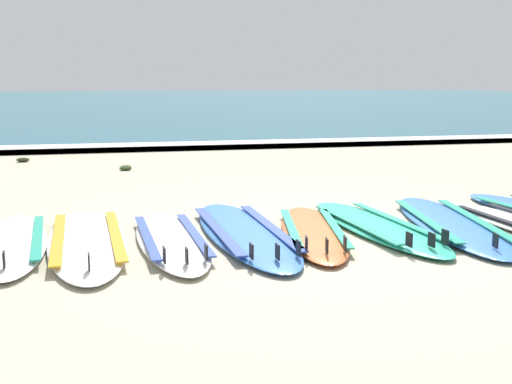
{
  "coord_description": "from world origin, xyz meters",
  "views": [
    {
      "loc": [
        -1.82,
        -5.19,
        1.34
      ],
      "look_at": [
        -0.39,
        0.84,
        0.25
      ],
      "focal_mm": 45.14,
      "sensor_mm": 36.0,
      "label": 1
    }
  ],
  "objects_px": {
    "surfboard_4": "(244,232)",
    "surfboard_7": "(450,223)",
    "surfboard_1": "(12,242)",
    "surfboard_3": "(171,239)",
    "surfboard_6": "(376,226)",
    "surfboard_5": "(313,231)",
    "surfboard_2": "(87,240)"
  },
  "relations": [
    {
      "from": "surfboard_1",
      "to": "surfboard_3",
      "type": "distance_m",
      "value": 1.28
    },
    {
      "from": "surfboard_2",
      "to": "surfboard_4",
      "type": "height_order",
      "value": "same"
    },
    {
      "from": "surfboard_1",
      "to": "surfboard_4",
      "type": "bearing_deg",
      "value": -2.51
    },
    {
      "from": "surfboard_1",
      "to": "surfboard_5",
      "type": "distance_m",
      "value": 2.5
    },
    {
      "from": "surfboard_1",
      "to": "surfboard_7",
      "type": "distance_m",
      "value": 3.83
    },
    {
      "from": "surfboard_2",
      "to": "surfboard_3",
      "type": "height_order",
      "value": "same"
    },
    {
      "from": "surfboard_6",
      "to": "surfboard_7",
      "type": "relative_size",
      "value": 0.89
    },
    {
      "from": "surfboard_7",
      "to": "surfboard_6",
      "type": "bearing_deg",
      "value": 176.07
    },
    {
      "from": "surfboard_4",
      "to": "surfboard_7",
      "type": "bearing_deg",
      "value": -2.76
    },
    {
      "from": "surfboard_1",
      "to": "surfboard_4",
      "type": "relative_size",
      "value": 0.87
    },
    {
      "from": "surfboard_7",
      "to": "surfboard_3",
      "type": "bearing_deg",
      "value": -179.44
    },
    {
      "from": "surfboard_3",
      "to": "surfboard_4",
      "type": "relative_size",
      "value": 0.84
    },
    {
      "from": "surfboard_3",
      "to": "surfboard_2",
      "type": "bearing_deg",
      "value": 168.33
    },
    {
      "from": "surfboard_3",
      "to": "surfboard_6",
      "type": "distance_m",
      "value": 1.85
    },
    {
      "from": "surfboard_5",
      "to": "surfboard_7",
      "type": "height_order",
      "value": "same"
    },
    {
      "from": "surfboard_5",
      "to": "surfboard_7",
      "type": "bearing_deg",
      "value": 1.1
    },
    {
      "from": "surfboard_1",
      "to": "surfboard_4",
      "type": "xyz_separation_m",
      "value": [
        1.91,
        -0.08,
        0.0
      ]
    },
    {
      "from": "surfboard_4",
      "to": "surfboard_5",
      "type": "relative_size",
      "value": 1.19
    },
    {
      "from": "surfboard_2",
      "to": "surfboard_1",
      "type": "bearing_deg",
      "value": 173.98
    },
    {
      "from": "surfboard_3",
      "to": "surfboard_6",
      "type": "relative_size",
      "value": 0.93
    },
    {
      "from": "surfboard_5",
      "to": "surfboard_7",
      "type": "relative_size",
      "value": 0.83
    },
    {
      "from": "surfboard_3",
      "to": "surfboard_4",
      "type": "distance_m",
      "value": 0.65
    },
    {
      "from": "surfboard_3",
      "to": "surfboard_5",
      "type": "xyz_separation_m",
      "value": [
        1.23,
        -0.0,
        0.0
      ]
    },
    {
      "from": "surfboard_1",
      "to": "surfboard_2",
      "type": "distance_m",
      "value": 0.6
    },
    {
      "from": "surfboard_1",
      "to": "surfboard_6",
      "type": "bearing_deg",
      "value": -2.34
    },
    {
      "from": "surfboard_3",
      "to": "surfboard_1",
      "type": "bearing_deg",
      "value": 170.96
    },
    {
      "from": "surfboard_2",
      "to": "surfboard_3",
      "type": "xyz_separation_m",
      "value": [
        0.67,
        -0.14,
        0.0
      ]
    },
    {
      "from": "surfboard_5",
      "to": "surfboard_6",
      "type": "bearing_deg",
      "value": 6.86
    },
    {
      "from": "surfboard_1",
      "to": "surfboard_4",
      "type": "height_order",
      "value": "same"
    },
    {
      "from": "surfboard_5",
      "to": "surfboard_6",
      "type": "relative_size",
      "value": 0.92
    },
    {
      "from": "surfboard_1",
      "to": "surfboard_3",
      "type": "relative_size",
      "value": 1.03
    },
    {
      "from": "surfboard_1",
      "to": "surfboard_6",
      "type": "relative_size",
      "value": 0.95
    }
  ]
}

